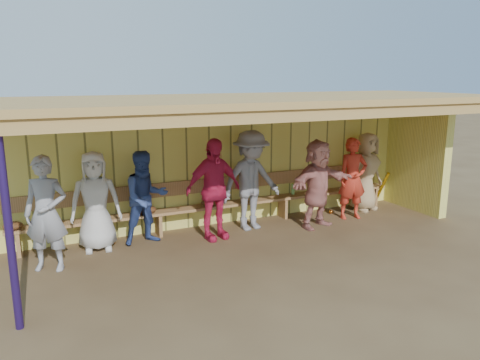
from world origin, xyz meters
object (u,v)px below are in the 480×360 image
player_b (95,201)px  player_h (366,172)px  player_c (146,198)px  player_g (353,179)px  player_f (318,184)px  player_a (46,214)px  bench (223,199)px  player_e (251,181)px  player_d (213,189)px

player_b → player_h: size_ratio=0.99×
player_c → player_g: size_ratio=0.98×
player_b → player_c: player_b is taller
player_f → player_a: bearing=165.2°
player_h → bench: size_ratio=0.22×
player_e → bench: player_e is taller
player_c → player_h: size_ratio=0.96×
player_e → player_g: 2.17m
player_g → player_h: size_ratio=0.98×
player_e → player_f: size_ratio=1.10×
player_a → player_b: 0.95m
player_d → player_f: player_d is taller
player_h → bench: player_h is taller
player_a → player_d: bearing=28.9°
player_a → player_f: (4.75, 0.03, -0.02)m
player_f → player_g: bearing=-4.6°
player_a → player_e: player_e is taller
player_d → player_g: player_d is taller
player_c → player_h: player_h is taller
player_a → player_d: size_ratio=0.96×
player_b → player_h: bearing=6.7°
player_h → bench: (-3.17, 0.31, -0.31)m
player_b → bench: bearing=14.1°
player_a → bench: player_a is taller
player_c → player_f: 3.19m
player_c → player_h: bearing=-5.5°
player_b → player_e: 2.78m
player_d → player_h: size_ratio=1.07×
player_c → player_d: 1.17m
player_d → bench: size_ratio=0.24×
player_b → player_c: bearing=4.7°
player_b → player_c: (0.82, -0.03, -0.02)m
player_e → player_g: bearing=-12.6°
player_b → player_f: player_f is taller
player_h → player_f: bearing=-173.7°
player_b → bench: size_ratio=0.22×
player_h → player_b: bearing=167.9°
player_g → player_a: bearing=-165.5°
player_c → player_f: player_f is taller
player_b → player_h: player_h is taller
player_c → bench: 1.63m
player_a → player_f: player_a is taller
player_b → player_f: size_ratio=0.98×
player_e → bench: bearing=126.5°
player_e → player_g: size_ratio=1.14×
player_a → player_c: (1.59, 0.52, -0.06)m
player_e → player_h: 2.79m
player_a → player_g: bearing=26.0°
player_f → player_g: size_ratio=1.03×
player_c → player_g: player_g is taller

